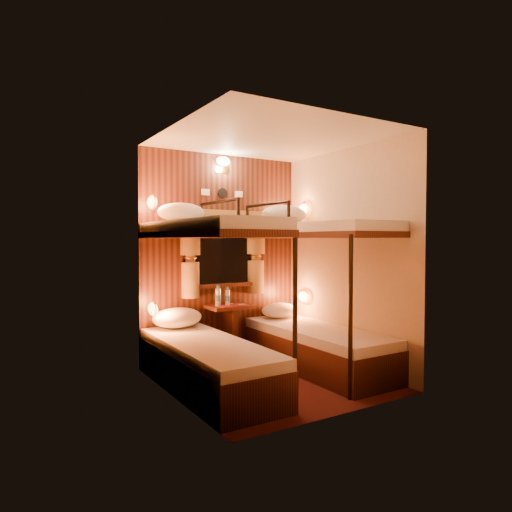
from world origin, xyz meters
TOP-DOWN VIEW (x-y plane):
  - floor at (0.00, 0.00)m, footprint 2.10×2.10m
  - ceiling at (0.00, 0.00)m, footprint 2.10×2.10m
  - wall_back at (0.00, 1.05)m, footprint 2.40×0.00m
  - wall_front at (0.00, -1.05)m, footprint 2.40×0.00m
  - wall_left at (-1.00, 0.00)m, footprint 0.00×2.40m
  - wall_right at (1.00, 0.00)m, footprint 0.00×2.40m
  - back_panel at (0.00, 1.04)m, footprint 2.00×0.03m
  - bunk_left at (-0.65, 0.07)m, footprint 0.72×1.90m
  - bunk_right at (0.65, 0.07)m, footprint 0.72×1.90m
  - window at (0.00, 1.00)m, footprint 1.00×0.12m
  - curtains at (0.00, 0.97)m, footprint 1.10×0.22m
  - back_fixtures at (0.00, 1.00)m, footprint 0.54×0.09m
  - reading_lamps at (-0.00, 0.70)m, footprint 2.00×0.20m
  - table at (0.00, 0.85)m, footprint 0.50×0.34m
  - bottle_left at (-0.14, 0.86)m, footprint 0.07×0.07m
  - bottle_right at (-0.02, 0.85)m, footprint 0.06×0.06m
  - sachet_a at (0.13, 0.80)m, footprint 0.09×0.07m
  - sachet_b at (0.06, 0.93)m, footprint 0.07×0.06m
  - pillow_lower_left at (-0.65, 0.82)m, footprint 0.55×0.39m
  - pillow_lower_right at (0.65, 0.79)m, footprint 0.46×0.33m
  - pillow_upper_left at (-0.65, 0.69)m, footprint 0.51×0.36m
  - pillow_upper_right at (0.65, 0.69)m, footprint 0.58×0.41m

SIDE VIEW (x-z plane):
  - floor at x=0.00m, z-range 0.00..0.00m
  - table at x=0.00m, z-range 0.09..0.74m
  - pillow_lower_right at x=0.65m, z-range 0.46..0.64m
  - bunk_left at x=-0.65m, z-range -0.35..1.47m
  - bunk_right at x=0.65m, z-range -0.35..1.47m
  - pillow_lower_left at x=-0.65m, z-range 0.46..0.67m
  - sachet_b at x=0.06m, z-range 0.65..0.66m
  - sachet_a at x=0.13m, z-range 0.65..0.66m
  - bottle_right at x=-0.02m, z-range 0.64..0.84m
  - bottle_left at x=-0.14m, z-range 0.63..0.87m
  - window at x=0.00m, z-range 0.79..1.58m
  - wall_back at x=0.00m, z-range 0.00..2.40m
  - wall_front at x=0.00m, z-range 0.00..2.40m
  - wall_left at x=-1.00m, z-range 0.00..2.40m
  - wall_right at x=1.00m, z-range 0.00..2.40m
  - back_panel at x=0.00m, z-range 0.00..2.40m
  - reading_lamps at x=0.00m, z-range 0.62..1.86m
  - curtains at x=0.00m, z-range 0.76..1.76m
  - pillow_upper_left at x=-0.65m, z-range 1.59..1.79m
  - pillow_upper_right at x=0.65m, z-range 1.59..1.82m
  - back_fixtures at x=0.00m, z-range 2.00..2.49m
  - ceiling at x=0.00m, z-range 2.40..2.40m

